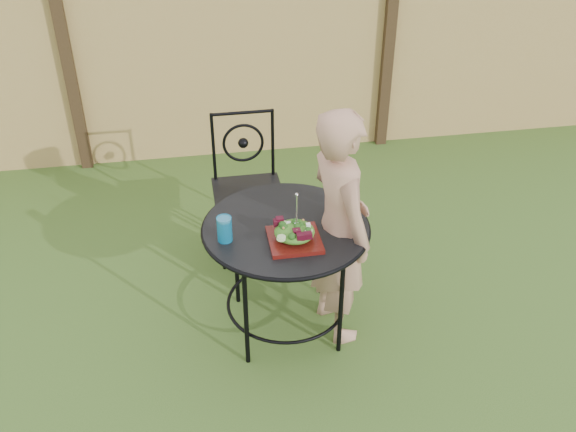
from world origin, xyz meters
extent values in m
plane|color=#284616|center=(0.00, 0.00, 0.00)|extent=(60.00, 60.00, 0.00)
cube|color=tan|center=(0.00, 2.20, 0.90)|extent=(8.00, 0.05, 1.80)
cube|color=black|center=(-1.30, 2.15, 0.95)|extent=(0.09, 0.09, 1.90)
cube|color=black|center=(1.30, 2.15, 0.95)|extent=(0.09, 0.09, 1.90)
cylinder|color=black|center=(0.05, -0.08, 0.71)|extent=(0.90, 0.90, 0.02)
torus|color=black|center=(0.05, -0.08, 0.71)|extent=(0.92, 0.92, 0.02)
torus|color=black|center=(0.05, -0.08, 0.18)|extent=(0.70, 0.70, 0.02)
cylinder|color=black|center=(0.31, 0.18, 0.35)|extent=(0.03, 0.03, 0.71)
cylinder|color=black|center=(-0.21, 0.18, 0.35)|extent=(0.03, 0.03, 0.71)
cylinder|color=black|center=(-0.21, -0.34, 0.35)|extent=(0.03, 0.03, 0.71)
cylinder|color=black|center=(0.31, -0.34, 0.35)|extent=(0.03, 0.03, 0.71)
cube|color=black|center=(-0.07, 0.73, 0.45)|extent=(0.46, 0.46, 0.03)
cylinder|color=black|center=(-0.07, 0.94, 0.94)|extent=(0.42, 0.02, 0.02)
torus|color=black|center=(-0.07, 0.94, 0.72)|extent=(0.28, 0.02, 0.28)
cylinder|color=black|center=(-0.27, 0.53, 0.22)|extent=(0.02, 0.02, 0.44)
cylinder|color=black|center=(0.13, 0.53, 0.22)|extent=(0.02, 0.02, 0.44)
cylinder|color=black|center=(-0.27, 0.93, 0.22)|extent=(0.02, 0.02, 0.44)
cylinder|color=black|center=(0.13, 0.93, 0.22)|extent=(0.02, 0.02, 0.44)
cylinder|color=black|center=(-0.27, 0.94, 0.70)|extent=(0.02, 0.02, 0.50)
cylinder|color=black|center=(0.13, 0.94, 0.70)|extent=(0.02, 0.02, 0.50)
imported|color=#A97A60|center=(0.34, -0.12, 0.70)|extent=(0.45, 0.58, 1.41)
cube|color=#3D0A08|center=(0.07, -0.24, 0.74)|extent=(0.27, 0.27, 0.02)
ellipsoid|color=#235614|center=(0.07, -0.24, 0.79)|extent=(0.21, 0.21, 0.08)
cylinder|color=silver|center=(0.08, -0.24, 0.92)|extent=(0.01, 0.01, 0.18)
cylinder|color=#0C6693|center=(-0.29, -0.16, 0.79)|extent=(0.08, 0.08, 0.14)
camera|label=1|loc=(-0.42, -2.90, 2.69)|focal=40.00mm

